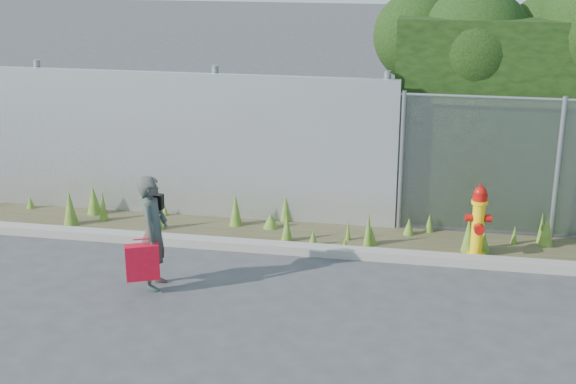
# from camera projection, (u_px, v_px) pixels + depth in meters

# --- Properties ---
(ground) EXTENTS (80.00, 80.00, 0.00)m
(ground) POSITION_uv_depth(u_px,v_px,m) (291.00, 314.00, 9.15)
(ground) COLOR #3C3C3E
(ground) RESTS_ON ground
(curb) EXTENTS (16.00, 0.22, 0.12)m
(curb) POSITION_uv_depth(u_px,v_px,m) (315.00, 250.00, 10.82)
(curb) COLOR gray
(curb) RESTS_ON ground
(weed_strip) EXTENTS (16.00, 1.35, 0.53)m
(weed_strip) POSITION_uv_depth(u_px,v_px,m) (342.00, 228.00, 11.39)
(weed_strip) COLOR #453E27
(weed_strip) RESTS_ON ground
(corrugated_fence) EXTENTS (8.50, 0.21, 2.30)m
(corrugated_fence) POSITION_uv_depth(u_px,v_px,m) (117.00, 142.00, 12.18)
(corrugated_fence) COLOR #B1B3B9
(corrugated_fence) RESTS_ON ground
(fire_hydrant) EXTENTS (0.34, 0.31, 1.02)m
(fire_hydrant) POSITION_uv_depth(u_px,v_px,m) (478.00, 223.00, 10.58)
(fire_hydrant) COLOR yellow
(fire_hydrant) RESTS_ON ground
(woman) EXTENTS (0.36, 0.53, 1.42)m
(woman) POSITION_uv_depth(u_px,v_px,m) (154.00, 232.00, 9.66)
(woman) COLOR #106858
(woman) RESTS_ON ground
(red_tote_bag) EXTENTS (0.40, 0.15, 0.52)m
(red_tote_bag) POSITION_uv_depth(u_px,v_px,m) (142.00, 262.00, 9.53)
(red_tote_bag) COLOR red
(black_shoulder_bag) EXTENTS (0.24, 0.10, 0.18)m
(black_shoulder_bag) POSITION_uv_depth(u_px,v_px,m) (153.00, 201.00, 9.67)
(black_shoulder_bag) COLOR black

